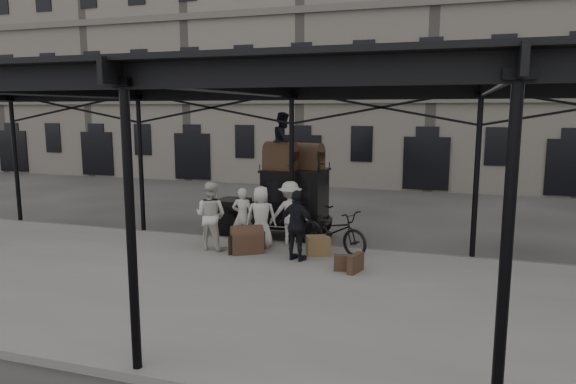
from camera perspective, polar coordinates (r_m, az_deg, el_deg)
name	(u,v)px	position (r m, az deg, el deg)	size (l,w,h in m)	color
ground	(268,266)	(13.34, -2.19, -8.27)	(120.00, 120.00, 0.00)	#383533
platform	(238,289)	(11.55, -5.62, -10.69)	(28.00, 8.00, 0.15)	slate
canopy	(240,80)	(11.15, -5.41, 12.25)	(22.50, 9.00, 4.74)	black
building_frontage	(375,56)	(30.44, 9.69, 14.64)	(64.00, 8.00, 14.00)	slate
taxi	(286,200)	(16.04, -0.26, -0.88)	(3.65, 1.55, 2.18)	black
porter_left	(243,216)	(14.75, -5.07, -2.70)	(0.60, 0.39, 1.65)	beige
porter_midleft	(211,216)	(14.34, -8.57, -2.61)	(0.92, 0.72, 1.89)	beige
porter_centre	(261,217)	(14.41, -3.00, -2.77)	(0.85, 0.55, 1.74)	beige
porter_official	(297,226)	(13.11, 1.04, -3.75)	(1.07, 0.45, 1.83)	black
porter_right	(290,213)	(14.72, 0.24, -2.33)	(1.18, 0.68, 1.82)	beige
bicycle	(333,231)	(14.02, 5.05, -4.31)	(0.78, 2.24, 1.18)	black
porter_roof	(284,141)	(15.75, -0.49, 5.70)	(0.85, 0.66, 1.74)	black
steamer_trunk_roof_near	(281,158)	(15.66, -0.83, 3.79)	(0.97, 0.59, 0.71)	#4E3324
steamer_trunk_roof_far	(308,158)	(15.87, 2.26, 3.78)	(0.91, 0.56, 0.67)	#4E3324
steamer_trunk_platform	(247,241)	(13.99, -4.58, -5.48)	(0.86, 0.52, 0.63)	#4E3324
wicker_hamper	(318,245)	(13.80, 3.35, -5.95)	(0.60, 0.45, 0.50)	brown
suitcase_upright	(356,263)	(12.42, 7.52, -7.84)	(0.15, 0.60, 0.45)	#4E3324
suitcase_flat	(346,263)	(12.50, 6.50, -7.83)	(0.60, 0.15, 0.40)	#4E3324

